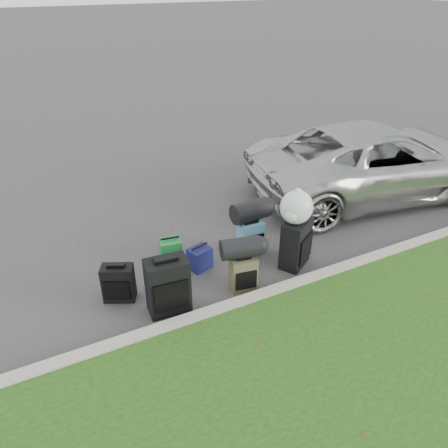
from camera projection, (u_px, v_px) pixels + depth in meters
name	position (u px, v px, depth m)	size (l,w,h in m)	color
ground	(236.00, 260.00, 6.55)	(120.00, 120.00, 0.00)	#383535
curb	(272.00, 294.00, 5.74)	(120.00, 0.18, 0.15)	#9E937F
suv	(378.00, 161.00, 8.20)	(2.24, 4.87, 1.35)	#B7B7B2
suitcase_small_black	(119.00, 283.00, 5.66)	(0.41, 0.22, 0.51)	black
suitcase_large_black_left	(168.00, 286.00, 5.41)	(0.52, 0.31, 0.75)	black
suitcase_olive	(243.00, 274.00, 5.86)	(0.35, 0.22, 0.48)	#3F3C26
suitcase_teal	(251.00, 238.00, 6.59)	(0.37, 0.22, 0.53)	teal
suitcase_large_black_right	(296.00, 243.00, 6.28)	(0.49, 0.29, 0.73)	black
tote_green	(171.00, 250.00, 6.47)	(0.31, 0.25, 0.35)	#1B7B30
tote_navy	(200.00, 258.00, 6.31)	(0.31, 0.24, 0.33)	#171A50
duffel_left	(240.00, 248.00, 5.71)	(0.28, 0.28, 0.52)	black
duffel_right	(250.00, 211.00, 6.45)	(0.31, 0.31, 0.56)	black
trash_bag	(296.00, 207.00, 5.97)	(0.46, 0.46, 0.46)	silver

